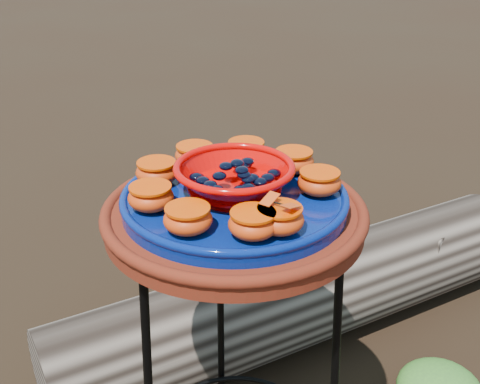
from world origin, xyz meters
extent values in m
cylinder|color=#4B1E0E|center=(0.00, 0.00, 0.72)|extent=(0.47, 0.47, 0.04)
cylinder|color=#060F4C|center=(0.00, 0.00, 0.75)|extent=(0.40, 0.40, 0.03)
ellipsoid|color=#BD2F00|center=(0.05, -0.14, 0.79)|extent=(0.08, 0.08, 0.04)
ellipsoid|color=#BD2F00|center=(0.15, -0.02, 0.79)|extent=(0.08, 0.08, 0.04)
ellipsoid|color=#BD2F00|center=(0.13, 0.08, 0.79)|extent=(0.08, 0.08, 0.04)
ellipsoid|color=#BD2F00|center=(0.05, 0.14, 0.79)|extent=(0.08, 0.08, 0.04)
ellipsoid|color=#BD2F00|center=(-0.05, 0.14, 0.79)|extent=(0.08, 0.08, 0.04)
ellipsoid|color=#BD2F00|center=(-0.13, 0.07, 0.79)|extent=(0.08, 0.08, 0.04)
ellipsoid|color=#BD2F00|center=(-0.15, -0.03, 0.79)|extent=(0.08, 0.08, 0.04)
ellipsoid|color=#BD2F00|center=(-0.09, -0.12, 0.79)|extent=(0.08, 0.08, 0.04)
ellipsoid|color=#BD2F00|center=(0.00, -0.15, 0.79)|extent=(0.08, 0.08, 0.04)
ellipsoid|color=#346225|center=(-0.15, 0.47, 0.07)|extent=(0.29, 0.29, 0.15)
camera|label=1|loc=(-0.16, -0.94, 1.24)|focal=45.00mm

